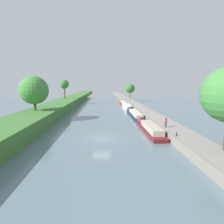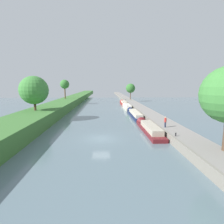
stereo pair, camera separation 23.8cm
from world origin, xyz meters
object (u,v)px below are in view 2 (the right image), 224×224
object	(u,v)px
narrowboat_maroon	(149,128)
narrowboat_cream	(127,107)
mooring_bollard_near	(176,134)
mooring_bollard_far	(126,99)
person_walking	(165,122)
narrowboat_red	(124,103)
narrowboat_navy	(134,114)

from	to	relation	value
narrowboat_maroon	narrowboat_cream	distance (m)	27.58
narrowboat_cream	mooring_bollard_near	distance (m)	34.30
narrowboat_maroon	mooring_bollard_far	xyz separation A→B (m)	(1.79, 46.39, 0.79)
person_walking	mooring_bollard_near	xyz separation A→B (m)	(-0.26, -4.73, -0.65)
narrowboat_maroon	mooring_bollard_near	size ratio (longest dim) A/B	27.29
narrowboat_maroon	person_walking	size ratio (longest dim) A/B	7.40
narrowboat_maroon	narrowboat_red	size ratio (longest dim) A/B	0.92
person_walking	narrowboat_red	bearing A→B (deg)	92.63
narrowboat_cream	narrowboat_maroon	bearing A→B (deg)	-89.78
person_walking	narrowboat_maroon	bearing A→B (deg)	136.64
narrowboat_cream	narrowboat_red	world-z (taller)	narrowboat_cream
mooring_bollard_near	narrowboat_navy	bearing A→B (deg)	94.89
narrowboat_red	mooring_bollard_far	size ratio (longest dim) A/B	29.64
narrowboat_cream	person_walking	world-z (taller)	person_walking
narrowboat_maroon	narrowboat_navy	world-z (taller)	narrowboat_maroon
narrowboat_cream	mooring_bollard_near	xyz separation A→B (m)	(1.89, -34.24, 0.71)
person_walking	mooring_bollard_near	world-z (taller)	person_walking
narrowboat_red	person_walking	xyz separation A→B (m)	(1.93, -42.04, 1.44)
narrowboat_red	mooring_bollard_near	size ratio (longest dim) A/B	29.64
narrowboat_navy	person_walking	distance (m)	16.25
narrowboat_navy	mooring_bollard_near	size ratio (longest dim) A/B	34.55
narrowboat_maroon	narrowboat_red	xyz separation A→B (m)	(0.11, 40.11, -0.01)
narrowboat_maroon	mooring_bollard_near	xyz separation A→B (m)	(1.79, -6.66, 0.79)
person_walking	mooring_bollard_near	size ratio (longest dim) A/B	3.69
narrowboat_maroon	mooring_bollard_far	bearing A→B (deg)	87.80
narrowboat_maroon	narrowboat_navy	bearing A→B (deg)	89.97
narrowboat_navy	person_walking	size ratio (longest dim) A/B	9.37
mooring_bollard_far	narrowboat_cream	bearing A→B (deg)	-95.74
narrowboat_cream	mooring_bollard_far	distance (m)	18.92
narrowboat_cream	mooring_bollard_near	bearing A→B (deg)	-86.84
narrowboat_maroon	person_walking	distance (m)	3.16
narrowboat_maroon	narrowboat_cream	world-z (taller)	narrowboat_cream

